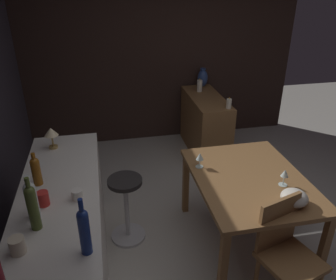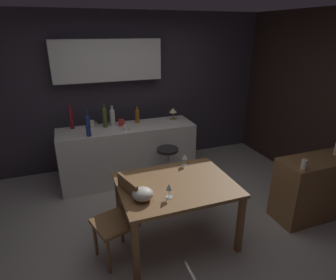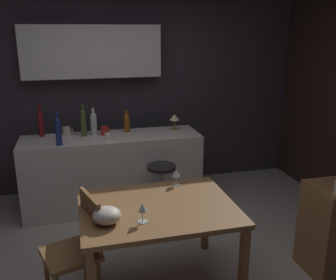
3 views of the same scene
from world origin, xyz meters
name	(u,v)px [view 3 (image 3 of 3)]	position (x,y,z in m)	size (l,w,h in m)	color
ground_plane	(150,269)	(0.00, 0.00, 0.00)	(9.00, 9.00, 0.00)	#B7B2A8
wall_kitchen_back	(111,85)	(-0.06, 2.08, 1.41)	(5.20, 0.33, 2.60)	#38333D
dining_table	(158,215)	(0.03, -0.22, 0.66)	(1.25, 0.96, 0.74)	olive
kitchen_counter	(113,172)	(-0.16, 1.38, 0.45)	(2.10, 0.60, 0.90)	silver
chair_near_window	(79,246)	(-0.61, -0.25, 0.49)	(0.50, 0.50, 0.89)	olive
bar_stool	(162,192)	(0.32, 0.86, 0.36)	(0.34, 0.34, 0.67)	#262323
wine_glass_left	(142,208)	(-0.14, -0.45, 0.85)	(0.07, 0.07, 0.15)	silver
wine_glass_right	(176,174)	(0.29, 0.16, 0.84)	(0.07, 0.07, 0.15)	silver
fruit_bowl	(107,215)	(-0.39, -0.39, 0.80)	(0.21, 0.21, 0.12)	beige
wine_bottle_cobalt	(58,130)	(-0.75, 1.16, 1.07)	(0.07, 0.07, 0.38)	navy
wine_bottle_clear	(94,122)	(-0.35, 1.51, 1.05)	(0.08, 0.08, 0.32)	silver
wine_bottle_ruby	(41,122)	(-0.95, 1.58, 1.08)	(0.06, 0.06, 0.39)	maroon
wine_bottle_olive	(83,122)	(-0.47, 1.48, 1.07)	(0.07, 0.07, 0.38)	#475623
wine_bottle_amber	(127,122)	(0.05, 1.53, 1.03)	(0.07, 0.07, 0.27)	#8C5114
cup_red	(105,131)	(-0.23, 1.46, 0.95)	(0.12, 0.08, 0.11)	red
cup_cream	(67,131)	(-0.67, 1.55, 0.95)	(0.13, 0.09, 0.10)	beige
cup_white	(108,137)	(-0.21, 1.23, 0.94)	(0.11, 0.08, 0.08)	white
counter_lamp	(174,118)	(0.64, 1.47, 1.05)	(0.13, 0.13, 0.20)	#A58447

